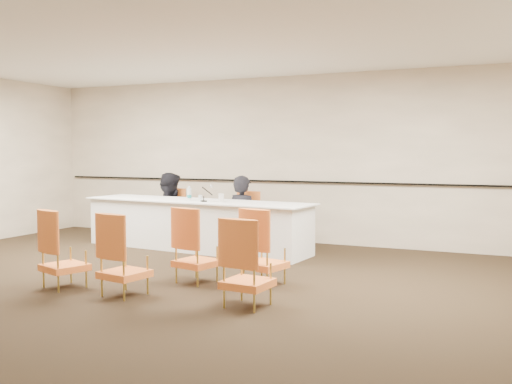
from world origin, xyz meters
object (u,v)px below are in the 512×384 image
panelist_second_chair (169,214)px  aud_chair_front_right (264,247)px  panelist_main_chair (243,219)px  aud_chair_front_mid (197,245)px  panelist_main (243,224)px  aud_chair_back_right (248,262)px  coffee_cup (221,198)px  panel_table (196,225)px  water_bottle (189,193)px  aud_chair_back_mid (124,254)px  panelist_second (169,219)px  microphone (204,193)px  drinking_glass (200,198)px  aud_chair_back_left (64,248)px

panelist_second_chair → aud_chair_front_right: same height
panelist_main_chair → aud_chair_front_mid: 2.75m
panelist_main → aud_chair_back_right: (1.69, -3.43, 0.08)m
coffee_cup → panel_table: bearing=164.7°
panelist_second_chair → water_bottle: size_ratio=3.90×
water_bottle → panelist_second_chair: bearing=139.4°
panel_table → aud_chair_back_mid: (0.83, -3.03, 0.06)m
aud_chair_back_mid → aud_chair_front_right: bearing=52.1°
panelist_second → coffee_cup: size_ratio=12.56×
aud_chair_front_mid → aud_chair_front_right: size_ratio=1.00×
microphone → drinking_glass: bearing=166.8°
panelist_second → aud_chair_back_right: panelist_second is taller
panelist_main → water_bottle: (-0.69, -0.62, 0.55)m
panelist_second_chair → drinking_glass: panelist_second_chair is taller
panel_table → aud_chair_front_mid: aud_chair_front_mid is taller
drinking_glass → aud_chair_front_right: (1.93, -1.82, -0.40)m
panel_table → aud_chair_back_left: aud_chair_back_left is taller
aud_chair_front_right → aud_chair_back_left: 2.41m
drinking_glass → aud_chair_front_mid: bearing=-61.5°
panelist_main_chair → panelist_second: 1.60m
panelist_main_chair → aud_chair_back_right: 3.82m
panelist_main → microphone: panelist_main is taller
panel_table → aud_chair_back_mid: aud_chair_back_mid is taller
aud_chair_back_right → aud_chair_front_right: bearing=108.2°
panelist_main_chair → microphone: (-0.35, -0.72, 0.49)m
coffee_cup → aud_chair_back_left: 2.96m
drinking_glass → aud_chair_back_mid: size_ratio=0.11×
panelist_second_chair → microphone: 1.59m
panelist_second → panelist_second_chair: size_ratio=1.84×
panelist_second_chair → aud_chair_front_right: (3.05, -2.60, 0.00)m
drinking_glass → aud_chair_front_mid: 2.37m
panelist_main_chair → aud_chair_back_left: (-0.68, -3.55, 0.00)m
panel_table → panelist_second: (-0.97, 0.69, -0.03)m
panelist_second_chair → microphone: bearing=-29.9°
microphone → coffee_cup: size_ratio=2.01×
aud_chair_back_left → aud_chair_back_right: size_ratio=1.00×
panelist_second_chair → aud_chair_back_left: (0.91, -3.71, 0.00)m
coffee_cup → drinking_glass: bearing=170.4°
panel_table → aud_chair_front_mid: 2.47m
microphone → aud_chair_front_mid: bearing=-35.6°
aud_chair_back_mid → panelist_second: bearing=125.8°
panelist_second_chair → coffee_cup: size_ratio=6.83×
panel_table → aud_chair_back_mid: 3.14m
aud_chair_front_mid → panelist_main: bearing=116.3°
drinking_glass → panelist_main: bearing=52.7°
aud_chair_front_right → panelist_main: bearing=134.9°
panel_table → aud_chair_front_right: (2.07, -1.91, 0.06)m
panelist_second → aud_chair_back_mid: 4.14m
panel_table → panelist_main: (0.62, 0.54, -0.01)m
panel_table → water_bottle: 0.54m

